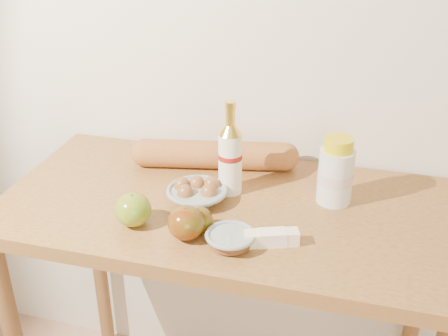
{
  "coord_description": "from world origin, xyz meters",
  "views": [
    {
      "loc": [
        0.32,
        -0.04,
        1.67
      ],
      "look_at": [
        0.0,
        1.15,
        1.02
      ],
      "focal_mm": 45.0,
      "sensor_mm": 36.0,
      "label": 1
    }
  ],
  "objects": [
    {
      "name": "back_wall",
      "position": [
        0.0,
        1.51,
        1.3
      ],
      "size": [
        3.5,
        0.02,
        2.6
      ],
      "primitive_type": "cube",
      "color": "silver",
      "rests_on": "ground"
    },
    {
      "name": "table",
      "position": [
        0.0,
        1.18,
        0.78
      ],
      "size": [
        1.2,
        0.6,
        0.9
      ],
      "color": "#A97236",
      "rests_on": "ground"
    },
    {
      "name": "bourbon_bottle",
      "position": [
        -0.01,
        1.24,
        1.01
      ],
      "size": [
        0.08,
        0.08,
        0.26
      ],
      "rotation": [
        0.0,
        0.0,
        -0.35
      ],
      "color": "white",
      "rests_on": "table"
    },
    {
      "name": "cream_bottle",
      "position": [
        0.27,
        1.27,
        0.98
      ],
      "size": [
        0.1,
        0.1,
        0.18
      ],
      "rotation": [
        0.0,
        0.0,
        -0.09
      ],
      "color": "silver",
      "rests_on": "table"
    },
    {
      "name": "egg_bowl",
      "position": [
        -0.08,
        1.17,
        0.92
      ],
      "size": [
        0.21,
        0.21,
        0.06
      ],
      "rotation": [
        0.0,
        0.0,
        0.32
      ],
      "color": "gray",
      "rests_on": "table"
    },
    {
      "name": "baguette",
      "position": [
        -0.09,
        1.37,
        0.94
      ],
      "size": [
        0.5,
        0.18,
        0.08
      ],
      "rotation": [
        0.0,
        0.0,
        0.2
      ],
      "color": "#C0793A",
      "rests_on": "table"
    },
    {
      "name": "apple_yellowgreen",
      "position": [
        -0.2,
        1.02,
        0.94
      ],
      "size": [
        0.1,
        0.1,
        0.08
      ],
      "rotation": [
        0.0,
        0.0,
        0.16
      ],
      "color": "#9A921E",
      "rests_on": "table"
    },
    {
      "name": "apple_redgreen_front",
      "position": [
        -0.03,
        1.04,
        0.93
      ],
      "size": [
        0.09,
        0.09,
        0.06
      ],
      "rotation": [
        0.0,
        0.0,
        -0.3
      ],
      "color": "maroon",
      "rests_on": "table"
    },
    {
      "name": "apple_redgreen_right",
      "position": [
        -0.05,
        1.0,
        0.94
      ],
      "size": [
        0.11,
        0.11,
        0.08
      ],
      "rotation": [
        0.0,
        0.0,
        0.26
      ],
      "color": "#860707",
      "rests_on": "table"
    },
    {
      "name": "sugar_bowl",
      "position": [
        0.06,
        1.0,
        0.92
      ],
      "size": [
        0.15,
        0.15,
        0.03
      ],
      "rotation": [
        0.0,
        0.0,
        -0.36
      ],
      "color": "gray",
      "rests_on": "table"
    },
    {
      "name": "syrup_bowl",
      "position": [
        0.05,
        1.02,
        0.92
      ],
      "size": [
        0.12,
        0.12,
        0.03
      ],
      "rotation": [
        0.0,
        0.0,
        0.21
      ],
      "color": "#8F9C97",
      "rests_on": "table"
    },
    {
      "name": "butter_stick",
      "position": [
        0.15,
        1.03,
        0.92
      ],
      "size": [
        0.13,
        0.08,
        0.04
      ],
      "rotation": [
        0.0,
        0.0,
        0.36
      ],
      "color": "#FFF8C5",
      "rests_on": "table"
    }
  ]
}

